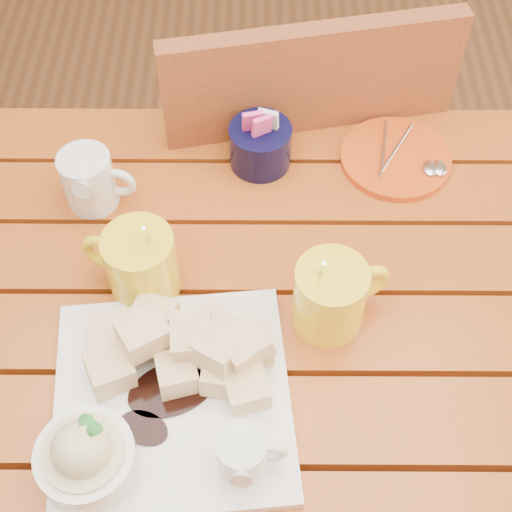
{
  "coord_description": "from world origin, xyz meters",
  "views": [
    {
      "loc": [
        0.06,
        -0.44,
        1.52
      ],
      "look_at": [
        0.06,
        0.06,
        0.82
      ],
      "focal_mm": 50.0,
      "sensor_mm": 36.0,
      "label": 1
    }
  ],
  "objects_px": {
    "coffee_mug_right": "(332,295)",
    "chair_far": "(287,172)",
    "coffee_mug_left": "(139,263)",
    "orange_saucer": "(397,158)",
    "dessert_plate": "(160,401)",
    "table": "(215,370)"
  },
  "relations": [
    {
      "from": "dessert_plate",
      "to": "coffee_mug_left",
      "type": "distance_m",
      "value": 0.18
    },
    {
      "from": "coffee_mug_left",
      "to": "coffee_mug_right",
      "type": "relative_size",
      "value": 1.01
    },
    {
      "from": "orange_saucer",
      "to": "chair_far",
      "type": "height_order",
      "value": "chair_far"
    },
    {
      "from": "table",
      "to": "coffee_mug_left",
      "type": "distance_m",
      "value": 0.19
    },
    {
      "from": "chair_far",
      "to": "table",
      "type": "bearing_deg",
      "value": 65.4
    },
    {
      "from": "table",
      "to": "orange_saucer",
      "type": "distance_m",
      "value": 0.4
    },
    {
      "from": "chair_far",
      "to": "coffee_mug_left",
      "type": "bearing_deg",
      "value": 52.51
    },
    {
      "from": "coffee_mug_right",
      "to": "orange_saucer",
      "type": "relative_size",
      "value": 0.9
    },
    {
      "from": "orange_saucer",
      "to": "chair_far",
      "type": "distance_m",
      "value": 0.34
    },
    {
      "from": "coffee_mug_right",
      "to": "chair_far",
      "type": "distance_m",
      "value": 0.54
    },
    {
      "from": "orange_saucer",
      "to": "chair_far",
      "type": "bearing_deg",
      "value": 128.08
    },
    {
      "from": "coffee_mug_left",
      "to": "chair_far",
      "type": "distance_m",
      "value": 0.54
    },
    {
      "from": "dessert_plate",
      "to": "chair_far",
      "type": "distance_m",
      "value": 0.66
    },
    {
      "from": "dessert_plate",
      "to": "coffee_mug_left",
      "type": "relative_size",
      "value": 1.99
    },
    {
      "from": "orange_saucer",
      "to": "chair_far",
      "type": "relative_size",
      "value": 0.18
    },
    {
      "from": "coffee_mug_right",
      "to": "coffee_mug_left",
      "type": "bearing_deg",
      "value": 145.54
    },
    {
      "from": "dessert_plate",
      "to": "orange_saucer",
      "type": "bearing_deg",
      "value": 51.73
    },
    {
      "from": "dessert_plate",
      "to": "coffee_mug_left",
      "type": "height_order",
      "value": "coffee_mug_left"
    },
    {
      "from": "table",
      "to": "coffee_mug_left",
      "type": "relative_size",
      "value": 8.09
    },
    {
      "from": "table",
      "to": "coffee_mug_right",
      "type": "bearing_deg",
      "value": 8.18
    },
    {
      "from": "table",
      "to": "chair_far",
      "type": "distance_m",
      "value": 0.51
    },
    {
      "from": "coffee_mug_right",
      "to": "chair_far",
      "type": "relative_size",
      "value": 0.16
    }
  ]
}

